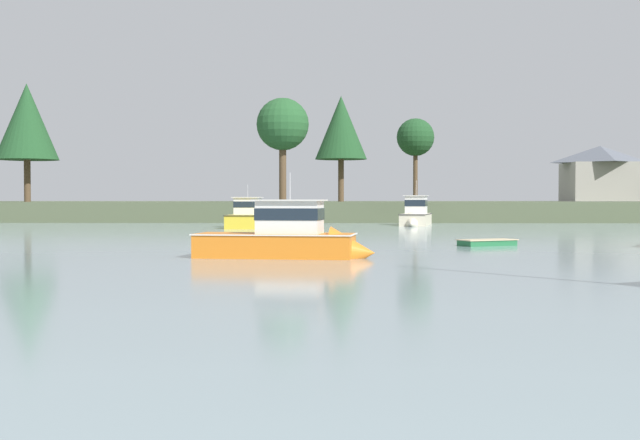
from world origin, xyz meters
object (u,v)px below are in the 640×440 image
Objects in this scene: cruiser_cream at (415,219)px; cruiser_yellow at (248,221)px; dinghy_green at (487,243)px; mooring_buoy_green at (274,235)px; cruiser_orange at (294,244)px.

cruiser_yellow is at bearing -158.21° from cruiser_cream.
cruiser_cream is at bearing 90.87° from dinghy_green.
cruiser_yellow is 16.24m from cruiser_cream.
dinghy_green is 6.18× the size of mooring_buoy_green.
mooring_buoy_green is (-2.33, 20.15, -0.49)m from cruiser_orange.
mooring_buoy_green reaches higher than dinghy_green.
cruiser_yellow reaches higher than dinghy_green.
mooring_buoy_green is at bearing -116.56° from cruiser_cream.
cruiser_cream is (-0.52, 34.12, 0.53)m from dinghy_green.
cruiser_cream reaches higher than mooring_buoy_green.
cruiser_orange is (5.81, -37.33, -0.01)m from cruiser_yellow.
cruiser_orange is at bearing -102.07° from cruiser_cream.
cruiser_orange is 0.84× the size of cruiser_cream.
mooring_buoy_green is at bearing 138.00° from dinghy_green.
dinghy_green is at bearing -89.13° from cruiser_cream.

